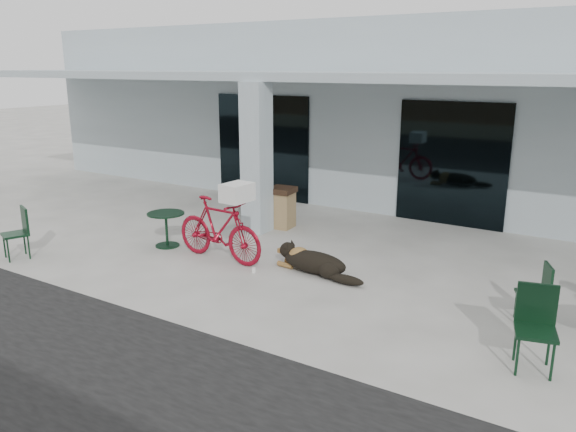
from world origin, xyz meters
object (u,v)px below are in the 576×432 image
Objects in this scene: bicycle at (219,229)px; cafe_chair_far_b at (532,294)px; cafe_chair_far_a at (536,331)px; cafe_chair_near at (15,234)px; cafe_table_near at (167,230)px; trash_receptacle at (282,208)px; dog at (315,261)px.

cafe_chair_far_b is at bearing -84.51° from bicycle.
cafe_chair_far_a is at bearing -11.90° from cafe_chair_far_b.
cafe_table_near is at bearing 69.20° from cafe_chair_near.
cafe_chair_near is 1.10× the size of cafe_chair_far_b.
cafe_table_near is 2.60m from trash_receptacle.
cafe_chair_far_b reaches higher than cafe_table_near.
dog is 5.49m from cafe_chair_near.
dog is at bearing -46.27° from trash_receptacle.
cafe_chair_far_a is at bearing 27.02° from cafe_chair_near.
trash_receptacle is (-2.01, 2.10, 0.22)m from dog.
bicycle is 2.05× the size of cafe_chair_near.
cafe_chair_far_a is at bearing -31.64° from trash_receptacle.
bicycle is at bearing -3.68° from cafe_table_near.
cafe_chair_far_b is 5.86m from trash_receptacle.
trash_receptacle reaches higher than cafe_chair_far_b.
cafe_chair_near is at bearing -132.57° from cafe_table_near.
cafe_chair_far_b is 0.96× the size of trash_receptacle.
bicycle is 1.44× the size of dog.
cafe_chair_far_a is (6.87, -1.19, 0.16)m from cafe_table_near.
cafe_chair_near is at bearing 171.33° from cafe_chair_far_a.
bicycle is 5.25m from cafe_chair_far_b.
bicycle is 2.41m from trash_receptacle.
bicycle is at bearing -163.54° from dog.
bicycle reaches higher than cafe_chair_far_b.
dog is at bearing -77.36° from bicycle.
cafe_chair_near is (-5.03, -2.20, 0.25)m from dog.
trash_receptacle is (3.02, 4.30, -0.03)m from cafe_chair_near.
dog is 3.44m from cafe_chair_far_b.
cafe_chair_near is at bearing -149.27° from dog.
cafe_table_near is at bearing 89.59° from bicycle.
cafe_chair_near is at bearing -125.06° from trash_receptacle.
dog is at bearing -114.09° from cafe_chair_far_b.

